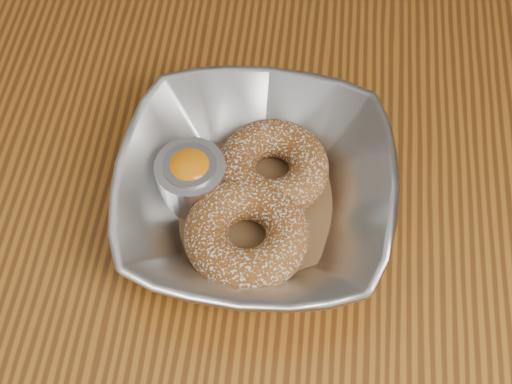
# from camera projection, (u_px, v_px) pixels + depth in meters

# --- Properties ---
(table) EXTENTS (1.20, 0.80, 0.75)m
(table) POSITION_uv_depth(u_px,v_px,m) (143.00, 310.00, 0.70)
(table) COLOR brown
(table) RESTS_ON ground_plane
(serving_bowl) EXTENTS (0.24, 0.24, 0.06)m
(serving_bowl) POSITION_uv_depth(u_px,v_px,m) (256.00, 192.00, 0.62)
(serving_bowl) COLOR #B4B6BB
(serving_bowl) RESTS_ON table
(parchment) EXTENTS (0.19, 0.19, 0.00)m
(parchment) POSITION_uv_depth(u_px,v_px,m) (256.00, 204.00, 0.63)
(parchment) COLOR brown
(parchment) RESTS_ON table
(donut_back) EXTENTS (0.12, 0.12, 0.04)m
(donut_back) POSITION_uv_depth(u_px,v_px,m) (273.00, 168.00, 0.63)
(donut_back) COLOR brown
(donut_back) RESTS_ON parchment
(donut_front) EXTENTS (0.14, 0.14, 0.04)m
(donut_front) POSITION_uv_depth(u_px,v_px,m) (247.00, 234.00, 0.60)
(donut_front) COLOR brown
(donut_front) RESTS_ON parchment
(ramekin) EXTENTS (0.06, 0.06, 0.05)m
(ramekin) POSITION_uv_depth(u_px,v_px,m) (191.00, 177.00, 0.62)
(ramekin) COLOR #B4B6BB
(ramekin) RESTS_ON table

